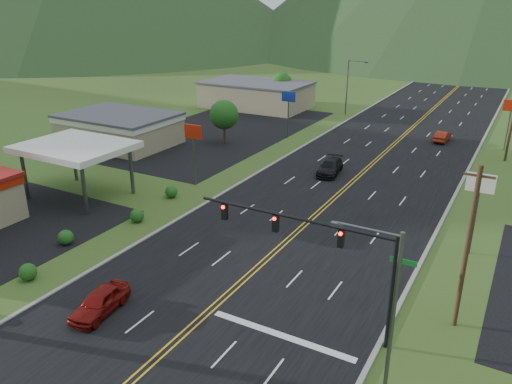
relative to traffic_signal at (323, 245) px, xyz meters
The scene contains 16 objects.
traffic_signal is the anchor object (origin of this frame).
streetlight_east 6.17m from the traffic_signal, 40.39° to the right, with size 3.28×0.25×9.00m.
streetlight_west 58.88m from the traffic_signal, 107.97° to the left, with size 3.28×0.25×9.00m.
gas_canopy 29.59m from the traffic_signal, 164.30° to the left, with size 10.00×8.00×5.30m.
building_west_mid 45.46m from the traffic_signal, 148.05° to the left, with size 14.40×10.40×4.10m.
building_west_far 64.15m from the traffic_signal, 122.56° to the left, with size 18.40×11.40×4.50m.
pole_sign_west_a 26.00m from the traffic_signal, 142.00° to the left, with size 2.00×0.18×6.40m.
pole_sign_west_b 43.17m from the traffic_signal, 118.32° to the left, with size 2.00×0.18×6.40m.
pole_sign_east_a 15.45m from the traffic_signal, 65.05° to the left, with size 2.00×0.18×6.40m.
pole_sign_east_b 46.47m from the traffic_signal, 81.94° to the left, with size 2.00×0.18×6.40m.
tree_west_a 40.80m from the traffic_signal, 130.50° to the left, with size 3.84×3.84×5.82m.
tree_west_b 66.01m from the traffic_signal, 118.49° to the left, with size 3.84×3.84×5.82m.
utility_pole_a 8.08m from the traffic_signal, 29.72° to the left, with size 1.60×0.28×10.00m.
car_red_near 14.14m from the traffic_signal, 156.10° to the right, with size 1.78×4.43×1.51m, color maroon.
car_dark_mid 28.21m from the traffic_signal, 110.06° to the left, with size 2.14×5.26×1.53m, color black.
car_red_far 46.40m from the traffic_signal, 91.43° to the left, with size 1.49×4.28×1.41m, color maroon.
Camera 1 is at (15.33, -9.45, 18.13)m, focal length 35.00 mm.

